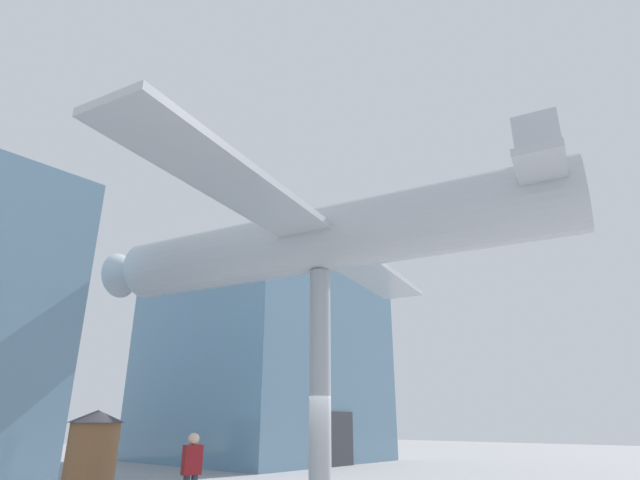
% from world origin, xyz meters
% --- Properties ---
extents(glass_pavilion_right, '(9.72, 10.80, 9.88)m').
position_xyz_m(glass_pavilion_right, '(8.56, 11.60, 4.65)').
color(glass_pavilion_right, '#60849E').
rests_on(glass_pavilion_right, ground_plane).
extents(support_pylon_central, '(0.58, 0.58, 5.92)m').
position_xyz_m(support_pylon_central, '(0.00, 0.00, 2.96)').
color(support_pylon_central, '#999EA3').
rests_on(support_pylon_central, ground_plane).
extents(suspended_airplane, '(15.25, 15.42, 3.35)m').
position_xyz_m(suspended_airplane, '(-0.07, 0.28, 6.88)').
color(suspended_airplane, '#B2B7BC').
rests_on(suspended_airplane, support_pylon_central).
extents(visitor_person, '(0.44, 0.31, 1.63)m').
position_xyz_m(visitor_person, '(-3.22, 0.91, 0.93)').
color(visitor_person, '#383842').
rests_on(visitor_person, ground_plane).
extents(info_kiosk, '(0.91, 0.91, 2.05)m').
position_xyz_m(info_kiosk, '(-6.13, -0.38, 1.05)').
color(info_kiosk, brown).
rests_on(info_kiosk, ground_plane).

